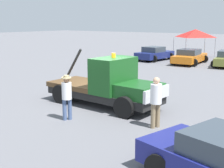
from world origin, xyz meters
TOP-DOWN VIEW (x-y plane):
  - ground_plane at (0.00, 0.00)m, footprint 160.00×160.00m
  - tow_truck at (0.35, -0.02)m, footprint 5.72×2.38m
  - person_near_truck at (3.38, -1.33)m, footprint 0.41×0.41m
  - person_at_hood at (0.16, -2.53)m, footprint 0.39×0.39m
  - parked_car_navy at (-5.90, 16.03)m, footprint 2.75×4.43m
  - parked_car_orange at (-2.12, 15.54)m, footprint 2.63×4.70m
  - canopy_tent_red at (-3.65, 20.65)m, footprint 3.34×3.34m
  - traffic_cone at (-1.93, 3.85)m, footprint 0.40×0.40m

SIDE VIEW (x-z plane):
  - ground_plane at x=0.00m, z-range 0.00..0.00m
  - traffic_cone at x=-1.93m, z-range -0.02..0.53m
  - parked_car_navy at x=-5.90m, z-range -0.02..1.32m
  - parked_car_orange at x=-2.12m, z-range -0.02..1.32m
  - tow_truck at x=0.35m, z-range -0.31..2.20m
  - person_at_hood at x=0.16m, z-range 0.16..1.93m
  - person_near_truck at x=3.38m, z-range 0.14..2.00m
  - canopy_tent_red at x=-3.65m, z-range 1.05..3.99m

